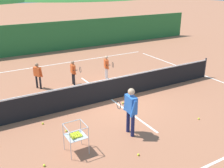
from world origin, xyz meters
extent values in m
plane|color=#A86647|center=(0.00, 0.00, 0.00)|extent=(120.00, 120.00, 0.00)
cube|color=white|center=(0.00, -5.16, 0.00)|extent=(11.84, 0.08, 0.01)
cube|color=white|center=(0.00, 6.25, 0.00)|extent=(11.84, 0.08, 0.01)
cube|color=white|center=(5.92, 0.00, 0.00)|extent=(0.08, 11.41, 0.01)
cube|color=white|center=(0.00, 0.00, 0.00)|extent=(0.08, 6.28, 0.01)
cylinder|color=#333338|center=(5.72, 0.00, 0.53)|extent=(0.08, 0.08, 1.05)
cube|color=black|center=(0.00, 0.00, 0.46)|extent=(11.36, 0.02, 0.92)
cube|color=white|center=(0.00, 0.00, 0.95)|extent=(11.36, 0.03, 0.06)
cylinder|color=#191E4C|center=(-0.85, -2.86, 0.40)|extent=(0.12, 0.12, 0.81)
cylinder|color=#191E4C|center=(-0.82, -2.55, 0.40)|extent=(0.12, 0.12, 0.81)
cube|color=blue|center=(-0.83, -2.71, 1.09)|extent=(0.27, 0.50, 0.57)
sphere|color=#DBAD84|center=(-0.83, -2.71, 1.52)|extent=(0.22, 0.22, 0.22)
cylinder|color=blue|center=(-0.93, -2.98, 1.06)|extent=(0.23, 0.11, 0.55)
cylinder|color=blue|center=(-0.85, -2.43, 1.05)|extent=(0.17, 0.10, 0.56)
torus|color=#262628|center=(-1.11, -2.40, 1.01)|extent=(0.05, 0.29, 0.29)
cylinder|color=black|center=(-0.86, -2.43, 1.01)|extent=(0.22, 0.05, 0.03)
cylinder|color=black|center=(-2.40, 2.94, 0.31)|extent=(0.09, 0.09, 0.62)
cylinder|color=black|center=(-2.29, 2.73, 0.31)|extent=(0.09, 0.09, 0.62)
cube|color=#E55926|center=(-2.35, 2.83, 0.84)|extent=(0.33, 0.41, 0.44)
sphere|color=#996B4C|center=(-2.35, 2.83, 1.17)|extent=(0.17, 0.17, 0.17)
cylinder|color=#E55926|center=(-2.40, 3.05, 0.81)|extent=(0.18, 0.14, 0.43)
cylinder|color=#E55926|center=(-2.22, 2.66, 0.81)|extent=(0.14, 0.12, 0.43)
cylinder|color=black|center=(-0.71, 2.58, 0.30)|extent=(0.09, 0.09, 0.60)
cylinder|color=black|center=(-0.73, 2.35, 0.30)|extent=(0.09, 0.09, 0.60)
cube|color=#E55926|center=(-0.72, 2.46, 0.81)|extent=(0.20, 0.37, 0.42)
sphere|color=#996B4C|center=(-0.72, 2.46, 1.13)|extent=(0.17, 0.17, 0.17)
cylinder|color=#E55926|center=(-0.65, 2.66, 0.79)|extent=(0.17, 0.08, 0.41)
cylinder|color=#E55926|center=(-0.71, 2.25, 0.78)|extent=(0.13, 0.08, 0.41)
torus|color=#262628|center=(-0.45, 2.23, 0.80)|extent=(0.05, 0.29, 0.29)
cylinder|color=black|center=(-0.69, 2.25, 0.80)|extent=(0.22, 0.05, 0.03)
cylinder|color=silver|center=(1.10, 2.47, 0.31)|extent=(0.09, 0.09, 0.62)
cylinder|color=silver|center=(1.03, 2.24, 0.31)|extent=(0.09, 0.09, 0.62)
cube|color=#E55926|center=(1.06, 2.35, 0.84)|extent=(0.27, 0.40, 0.44)
sphere|color=#DBAD84|center=(1.06, 2.35, 1.17)|extent=(0.17, 0.17, 0.17)
cylinder|color=#E55926|center=(1.17, 2.54, 0.81)|extent=(0.18, 0.11, 0.43)
cylinder|color=#E55926|center=(1.03, 2.14, 0.81)|extent=(0.14, 0.10, 0.43)
torus|color=#262628|center=(1.29, 2.07, 0.82)|extent=(0.10, 0.29, 0.29)
cylinder|color=black|center=(1.06, 2.13, 0.82)|extent=(0.22, 0.09, 0.03)
cylinder|color=#B7B7BC|center=(-3.05, -2.46, 0.45)|extent=(0.02, 0.02, 0.89)
cylinder|color=#B7B7BC|center=(-2.49, -2.46, 0.45)|extent=(0.02, 0.02, 0.89)
cylinder|color=#B7B7BC|center=(-3.05, -3.02, 0.45)|extent=(0.02, 0.02, 0.89)
cylinder|color=#B7B7BC|center=(-2.49, -3.02, 0.45)|extent=(0.02, 0.02, 0.89)
cube|color=#B7B7BC|center=(-2.77, -2.74, 0.55)|extent=(0.56, 0.56, 0.01)
cube|color=#B7B7BC|center=(-2.77, -2.46, 0.89)|extent=(0.56, 0.02, 0.02)
cube|color=#B7B7BC|center=(-2.77, -3.02, 0.89)|extent=(0.56, 0.02, 0.02)
cube|color=#B7B7BC|center=(-3.05, -2.74, 0.89)|extent=(0.02, 0.56, 0.02)
cube|color=#B7B7BC|center=(-2.49, -2.74, 0.89)|extent=(0.02, 0.56, 0.02)
sphere|color=yellow|center=(-2.91, -2.86, 0.59)|extent=(0.07, 0.07, 0.07)
sphere|color=yellow|center=(-2.90, -2.80, 0.58)|extent=(0.07, 0.07, 0.07)
sphere|color=yellow|center=(-2.91, -2.73, 0.59)|extent=(0.07, 0.07, 0.07)
sphere|color=yellow|center=(-2.91, -2.68, 0.58)|extent=(0.07, 0.07, 0.07)
sphere|color=yellow|center=(-2.90, -2.61, 0.58)|extent=(0.07, 0.07, 0.07)
sphere|color=yellow|center=(-2.84, -2.87, 0.59)|extent=(0.07, 0.07, 0.07)
sphere|color=yellow|center=(-2.84, -2.80, 0.58)|extent=(0.07, 0.07, 0.07)
sphere|color=yellow|center=(-2.83, -2.74, 0.58)|extent=(0.07, 0.07, 0.07)
sphere|color=yellow|center=(-2.84, -2.67, 0.58)|extent=(0.07, 0.07, 0.07)
sphere|color=yellow|center=(-2.84, -2.60, 0.58)|extent=(0.07, 0.07, 0.07)
sphere|color=yellow|center=(-2.78, -2.86, 0.58)|extent=(0.07, 0.07, 0.07)
sphere|color=yellow|center=(-2.77, -2.80, 0.58)|extent=(0.07, 0.07, 0.07)
sphere|color=yellow|center=(-2.77, -2.73, 0.59)|extent=(0.07, 0.07, 0.07)
sphere|color=yellow|center=(-2.78, -2.67, 0.59)|extent=(0.07, 0.07, 0.07)
sphere|color=yellow|center=(-2.78, -2.61, 0.58)|extent=(0.07, 0.07, 0.07)
sphere|color=yellow|center=(-2.71, -2.87, 0.58)|extent=(0.07, 0.07, 0.07)
sphere|color=yellow|center=(-2.70, -2.80, 0.58)|extent=(0.07, 0.07, 0.07)
sphere|color=yellow|center=(-2.70, -2.73, 0.59)|extent=(0.07, 0.07, 0.07)
sphere|color=yellow|center=(-2.71, -2.67, 0.59)|extent=(0.07, 0.07, 0.07)
sphere|color=yellow|center=(-2.72, -2.60, 0.58)|extent=(0.07, 0.07, 0.07)
sphere|color=yellow|center=(-2.64, -2.87, 0.58)|extent=(0.07, 0.07, 0.07)
sphere|color=yellow|center=(-2.64, -2.80, 0.59)|extent=(0.07, 0.07, 0.07)
sphere|color=yellow|center=(-2.65, -2.73, 0.59)|extent=(0.07, 0.07, 0.07)
sphere|color=yellow|center=(-2.65, -2.67, 0.58)|extent=(0.07, 0.07, 0.07)
sphere|color=yellow|center=(-2.65, -2.60, 0.59)|extent=(0.07, 0.07, 0.07)
sphere|color=yellow|center=(-2.91, -2.86, 0.64)|extent=(0.07, 0.07, 0.07)
sphere|color=yellow|center=(-2.90, -2.80, 0.64)|extent=(0.07, 0.07, 0.07)
sphere|color=yellow|center=(-2.90, -2.73, 0.64)|extent=(0.07, 0.07, 0.07)
sphere|color=yellow|center=(-2.90, -2.67, 0.64)|extent=(0.07, 0.07, 0.07)
sphere|color=yellow|center=(-1.29, -3.82, 0.03)|extent=(0.07, 0.07, 0.07)
sphere|color=yellow|center=(-2.63, -1.51, 0.03)|extent=(0.07, 0.07, 0.07)
sphere|color=yellow|center=(1.90, -3.17, 0.03)|extent=(0.07, 0.07, 0.07)
sphere|color=yellow|center=(-3.81, -2.91, 0.03)|extent=(0.07, 0.07, 0.07)
sphere|color=yellow|center=(-3.18, -0.63, 0.03)|extent=(0.07, 0.07, 0.07)
sphere|color=yellow|center=(0.20, -0.63, 0.03)|extent=(0.07, 0.07, 0.07)
cube|color=#286B33|center=(0.00, 9.48, 1.06)|extent=(26.05, 0.08, 2.13)
camera|label=1|loc=(-5.16, -8.94, 4.72)|focal=41.99mm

